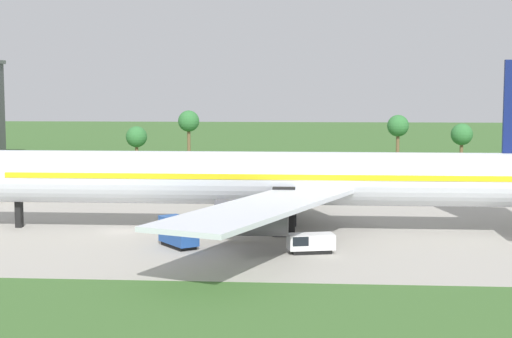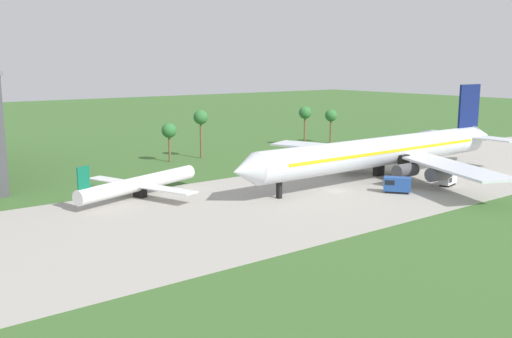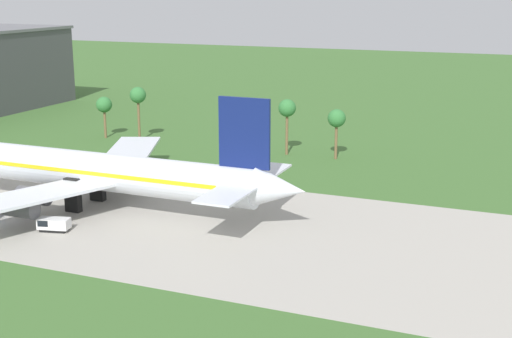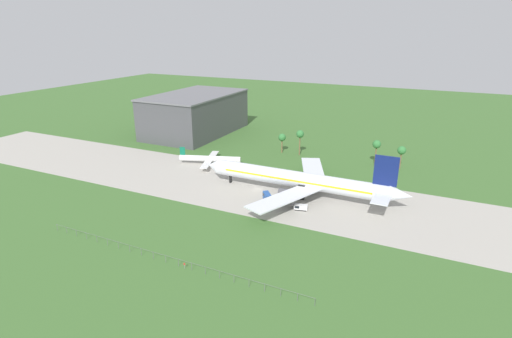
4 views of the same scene
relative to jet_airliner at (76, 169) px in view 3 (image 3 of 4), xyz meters
The scene contains 3 objects.
jet_airliner is the anchor object (origin of this frame).
fuel_truck 13.41m from the jet_airliner, 70.06° to the right, with size 4.76×2.96×1.87m.
palm_tree_row 45.63m from the jet_airliner, 88.19° to the left, with size 58.11×3.60×12.16m.
Camera 3 is at (83.67, -87.53, 33.49)m, focal length 50.00 mm.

